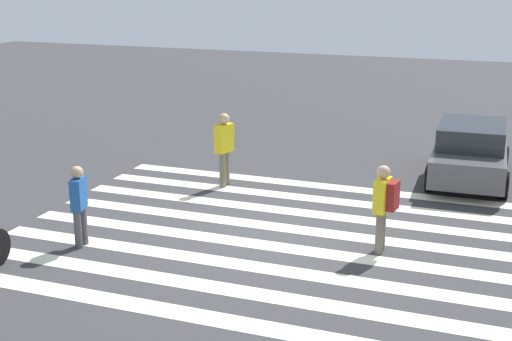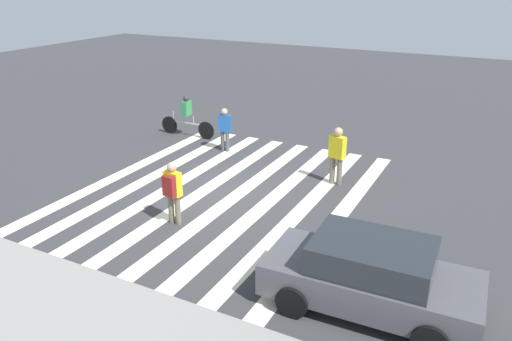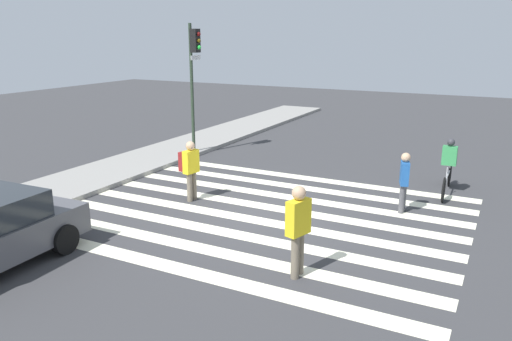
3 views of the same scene
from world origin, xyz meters
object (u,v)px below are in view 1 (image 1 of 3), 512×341
object	(u,v)px
pedestrian_child_with_backpack	(224,145)
pedestrian_adult_blue_shirt	(384,202)
pedestrian_adult_yellow_jacket	(79,201)
car_parked_dark_suv	(470,152)

from	to	relation	value
pedestrian_child_with_backpack	pedestrian_adult_blue_shirt	world-z (taller)	pedestrian_child_with_backpack
pedestrian_adult_yellow_jacket	car_parked_dark_suv	distance (m)	9.72
pedestrian_child_with_backpack	pedestrian_adult_yellow_jacket	size ratio (longest dim) A/B	1.14
pedestrian_adult_blue_shirt	car_parked_dark_suv	world-z (taller)	pedestrian_adult_blue_shirt
pedestrian_adult_yellow_jacket	pedestrian_adult_blue_shirt	distance (m)	5.72
pedestrian_child_with_backpack	pedestrian_adult_blue_shirt	distance (m)	5.24
pedestrian_adult_yellow_jacket	pedestrian_child_with_backpack	bearing A→B (deg)	-28.72
pedestrian_adult_blue_shirt	car_parked_dark_suv	distance (m)	5.54
pedestrian_adult_blue_shirt	car_parked_dark_suv	xyz separation A→B (m)	(-5.41, 1.14, -0.24)
pedestrian_child_with_backpack	car_parked_dark_suv	world-z (taller)	pedestrian_child_with_backpack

